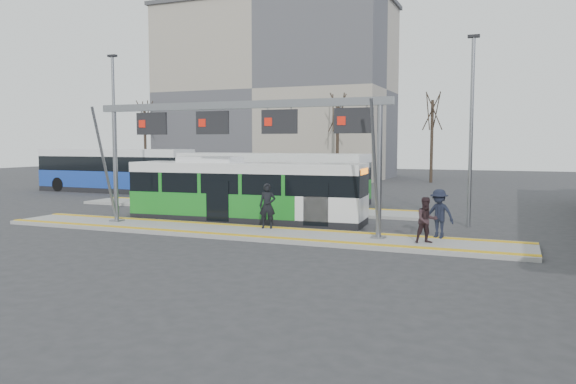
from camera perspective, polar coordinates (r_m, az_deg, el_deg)
name	(u,v)px	position (r m, az deg, el deg)	size (l,w,h in m)	color
ground	(242,234)	(22.80, -4.65, -4.27)	(120.00, 120.00, 0.00)	#2D2D30
platform_main	(242,232)	(22.79, -4.65, -4.09)	(22.00, 3.00, 0.15)	gray
platform_second	(243,207)	(31.66, -4.60, -1.53)	(20.00, 3.00, 0.15)	gray
tactile_main	(242,230)	(22.78, -4.65, -3.87)	(22.00, 2.65, 0.02)	gold
tactile_second	(252,203)	(32.67, -3.70, -1.17)	(20.00, 0.35, 0.02)	gold
gantry	(237,127)	(22.90, -5.22, 6.56)	(13.00, 1.68, 5.20)	slate
apartment_block	(276,91)	(61.32, -1.21, 10.19)	(24.50, 12.50, 18.40)	#9E9483
hero_bus	(246,192)	(26.17, -4.33, 0.00)	(11.18, 3.05, 3.04)	black
bg_bus_green	(270,178)	(34.75, -1.79, 1.42)	(12.20, 2.94, 3.03)	black
bg_bus_blue	(115,171)	(43.96, -17.19, 2.07)	(12.35, 2.86, 3.22)	black
passenger_a	(267,206)	(23.17, -2.11, -1.41)	(0.68, 0.45, 1.86)	black
passenger_b	(426,220)	(20.33, 13.89, -2.79)	(0.79, 0.62, 1.63)	#2E1F22
passenger_c	(439,214)	(21.50, 15.08, -2.14)	(1.18, 0.68, 1.82)	black
tree_left	(338,113)	(50.03, 5.07, 7.99)	(1.40, 1.40, 8.30)	#382B21
tree_mid	(432,112)	(53.72, 14.46, 7.90)	(1.40, 1.40, 8.61)	#382B21
tree_far	(145,118)	(60.45, -14.36, 7.34)	(1.40, 1.40, 8.30)	#382B21
lamp_west	(114,128)	(32.51, -17.24, 6.20)	(0.50, 0.25, 8.46)	slate
lamp_east	(471,127)	(25.62, 18.12, 6.34)	(0.50, 0.25, 8.26)	slate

